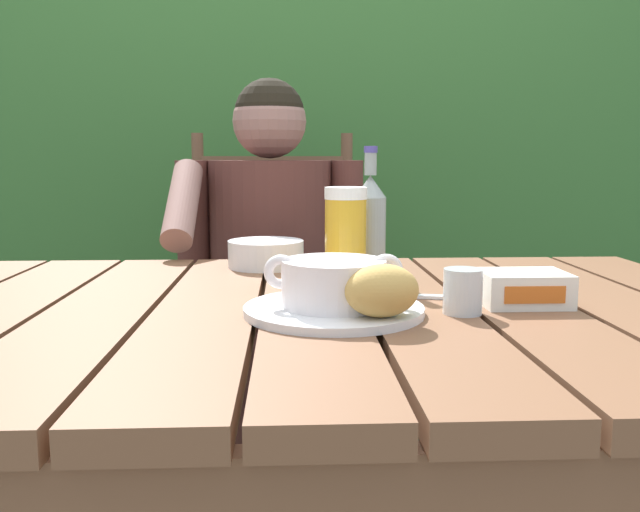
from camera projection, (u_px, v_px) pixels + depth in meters
name	position (u px, v px, depth m)	size (l,w,h in m)	color
dining_table	(312.00, 359.00, 1.04)	(1.43, 0.93, 0.75)	brown
hedge_backdrop	(285.00, 197.00, 2.61)	(3.90, 0.76, 1.87)	#35662F
chair_near_diner	(273.00, 322.00, 1.96)	(0.49, 0.47, 1.05)	brown
person_eating	(269.00, 267.00, 1.72)	(0.48, 0.47, 1.18)	#552D27
serving_plate	(334.00, 310.00, 0.96)	(0.26, 0.26, 0.01)	white
soup_bowl	(334.00, 282.00, 0.95)	(0.20, 0.15, 0.08)	white
bread_roll	(382.00, 291.00, 0.89)	(0.12, 0.10, 0.07)	tan
beer_glass	(346.00, 237.00, 1.16)	(0.07, 0.07, 0.17)	gold
beer_bottle	(370.00, 225.00, 1.22)	(0.06, 0.06, 0.24)	gray
water_glass_small	(463.00, 291.00, 0.96)	(0.06, 0.06, 0.07)	silver
butter_tub	(523.00, 288.00, 1.02)	(0.13, 0.10, 0.05)	white
table_knife	(410.00, 295.00, 1.07)	(0.15, 0.05, 0.01)	silver
diner_bowl	(266.00, 254.00, 1.37)	(0.16, 0.16, 0.06)	white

